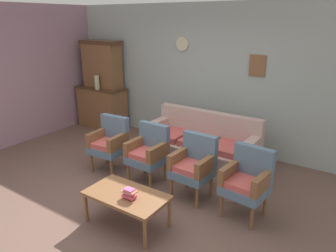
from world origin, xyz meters
TOP-DOWN VIEW (x-y plane):
  - ground_plane at (0.00, 0.00)m, footprint 7.68×7.68m
  - wall_back_with_decor at (0.00, 2.63)m, footprint 6.40×0.09m
  - side_cabinet at (-2.54, 2.25)m, footprint 1.16×0.55m
  - cabinet_upper_hutch at (-2.54, 2.33)m, footprint 0.99×0.38m
  - vase_on_cabinet at (-2.46, 2.06)m, footprint 0.11×0.11m
  - floral_couch at (0.34, 1.68)m, footprint 1.93×0.82m
  - armchair_row_middle at (-0.83, 0.71)m, footprint 0.55×0.52m
  - armchair_near_cabinet at (-0.06, 0.74)m, footprint 0.53×0.50m
  - armchair_near_couch_end at (0.74, 0.73)m, footprint 0.54×0.52m
  - armchair_by_doorway at (1.51, 0.71)m, footprint 0.57×0.54m
  - coffee_table at (0.39, -0.29)m, footprint 1.00×0.56m
  - book_stack_on_table at (0.48, -0.34)m, footprint 0.18×0.12m

SIDE VIEW (x-z plane):
  - ground_plane at x=0.00m, z-range 0.00..0.00m
  - floral_couch at x=0.34m, z-range -0.12..0.78m
  - coffee_table at x=0.39m, z-range 0.17..0.59m
  - side_cabinet at x=-2.54m, z-range 0.00..0.93m
  - book_stack_on_table at x=0.48m, z-range 0.42..0.54m
  - armchair_row_middle at x=-0.83m, z-range 0.05..0.95m
  - armchair_near_cabinet at x=-0.06m, z-range 0.05..0.95m
  - armchair_near_couch_end at x=0.74m, z-range 0.05..0.95m
  - armchair_by_doorway at x=1.51m, z-range 0.05..0.95m
  - vase_on_cabinet at x=-2.46m, z-range 0.93..1.24m
  - wall_back_with_decor at x=0.00m, z-range 0.00..2.70m
  - cabinet_upper_hutch at x=-2.54m, z-range 0.94..1.97m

